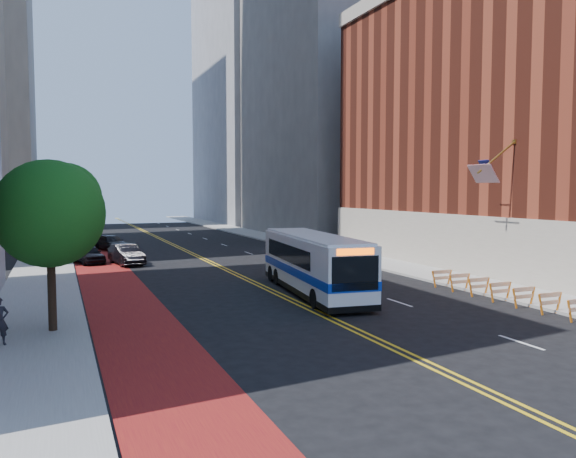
% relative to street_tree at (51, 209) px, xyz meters
% --- Properties ---
extents(ground, '(160.00, 160.00, 0.00)m').
position_rel_street_tree_xyz_m(ground, '(11.24, -6.04, -4.91)').
color(ground, black).
rests_on(ground, ground).
extents(sidewalk_left, '(4.00, 140.00, 0.15)m').
position_rel_street_tree_xyz_m(sidewalk_left, '(-0.76, 23.96, -4.84)').
color(sidewalk_left, gray).
rests_on(sidewalk_left, ground).
extents(sidewalk_right, '(4.00, 140.00, 0.15)m').
position_rel_street_tree_xyz_m(sidewalk_right, '(23.24, 23.96, -4.84)').
color(sidewalk_right, gray).
rests_on(sidewalk_right, ground).
extents(bus_lane_paint, '(3.60, 140.00, 0.01)m').
position_rel_street_tree_xyz_m(bus_lane_paint, '(3.14, 23.96, -4.91)').
color(bus_lane_paint, maroon).
rests_on(bus_lane_paint, ground).
extents(center_line_inner, '(0.14, 140.00, 0.01)m').
position_rel_street_tree_xyz_m(center_line_inner, '(11.06, 23.96, -4.91)').
color(center_line_inner, gold).
rests_on(center_line_inner, ground).
extents(center_line_outer, '(0.14, 140.00, 0.01)m').
position_rel_street_tree_xyz_m(center_line_outer, '(11.42, 23.96, -4.91)').
color(center_line_outer, gold).
rests_on(center_line_outer, ground).
extents(lane_dashes, '(0.14, 98.20, 0.01)m').
position_rel_street_tree_xyz_m(lane_dashes, '(16.04, 31.96, -4.90)').
color(lane_dashes, silver).
rests_on(lane_dashes, ground).
extents(brick_building, '(18.73, 36.00, 22.00)m').
position_rel_street_tree_xyz_m(brick_building, '(33.18, 5.96, 6.05)').
color(brick_building, maroon).
rests_on(brick_building, ground).
extents(midrise_right_near, '(18.00, 26.00, 40.00)m').
position_rel_street_tree_xyz_m(midrise_right_near, '(34.24, 41.96, 15.09)').
color(midrise_right_near, slate).
rests_on(midrise_right_near, ground).
extents(midrise_right_far, '(20.00, 28.00, 55.00)m').
position_rel_street_tree_xyz_m(midrise_right_far, '(35.24, 71.96, 22.59)').
color(midrise_right_far, gray).
rests_on(midrise_right_far, ground).
extents(construction_barriers, '(1.42, 10.91, 1.00)m').
position_rel_street_tree_xyz_m(construction_barriers, '(20.84, -2.62, -4.24)').
color(construction_barriers, orange).
rests_on(construction_barriers, ground).
extents(street_tree, '(4.20, 4.20, 6.70)m').
position_rel_street_tree_xyz_m(street_tree, '(0.00, 0.00, 0.00)').
color(street_tree, black).
rests_on(street_tree, sidewalk_left).
extents(transit_bus, '(3.90, 11.97, 3.23)m').
position_rel_street_tree_xyz_m(transit_bus, '(13.08, 3.95, -3.22)').
color(transit_bus, white).
rests_on(transit_bus, ground).
extents(car_a, '(2.70, 4.49, 1.43)m').
position_rel_street_tree_xyz_m(car_a, '(2.34, 21.95, -4.20)').
color(car_a, black).
rests_on(car_a, ground).
extents(car_b, '(2.42, 4.93, 1.55)m').
position_rel_street_tree_xyz_m(car_b, '(5.00, 20.09, -4.13)').
color(car_b, black).
rests_on(car_b, ground).
extents(car_c, '(3.44, 5.11, 1.38)m').
position_rel_street_tree_xyz_m(car_c, '(4.87, 31.13, -4.22)').
color(car_c, black).
rests_on(car_c, ground).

